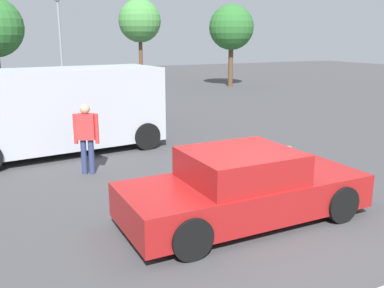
{
  "coord_description": "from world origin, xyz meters",
  "views": [
    {
      "loc": [
        -3.89,
        -5.68,
        3.05
      ],
      "look_at": [
        -0.03,
        2.04,
        0.9
      ],
      "focal_mm": 39.86,
      "sensor_mm": 36.0,
      "label": 1
    }
  ],
  "objects_px": {
    "dog": "(288,154)",
    "light_post_far": "(59,24)",
    "suv_dark": "(50,99)",
    "sedan_foreground": "(243,188)",
    "pedestrian": "(86,133)",
    "van_white": "(61,108)"
  },
  "relations": [
    {
      "from": "pedestrian",
      "to": "light_post_far",
      "type": "height_order",
      "value": "light_post_far"
    },
    {
      "from": "van_white",
      "to": "light_post_far",
      "type": "height_order",
      "value": "light_post_far"
    },
    {
      "from": "suv_dark",
      "to": "pedestrian",
      "type": "relative_size",
      "value": 3.14
    },
    {
      "from": "dog",
      "to": "van_white",
      "type": "distance_m",
      "value": 6.13
    },
    {
      "from": "dog",
      "to": "suv_dark",
      "type": "distance_m",
      "value": 8.74
    },
    {
      "from": "dog",
      "to": "sedan_foreground",
      "type": "bearing_deg",
      "value": 167.23
    },
    {
      "from": "van_white",
      "to": "pedestrian",
      "type": "xyz_separation_m",
      "value": [
        0.15,
        -2.27,
        -0.26
      ]
    },
    {
      "from": "sedan_foreground",
      "to": "van_white",
      "type": "distance_m",
      "value": 6.36
    },
    {
      "from": "dog",
      "to": "pedestrian",
      "type": "distance_m",
      "value": 4.89
    },
    {
      "from": "sedan_foreground",
      "to": "light_post_far",
      "type": "height_order",
      "value": "light_post_far"
    },
    {
      "from": "van_white",
      "to": "pedestrian",
      "type": "bearing_deg",
      "value": -91.91
    },
    {
      "from": "dog",
      "to": "suv_dark",
      "type": "xyz_separation_m",
      "value": [
        -4.47,
        7.48,
        0.73
      ]
    },
    {
      "from": "dog",
      "to": "light_post_far",
      "type": "bearing_deg",
      "value": 44.94
    },
    {
      "from": "dog",
      "to": "van_white",
      "type": "bearing_deg",
      "value": 90.1
    },
    {
      "from": "dog",
      "to": "suv_dark",
      "type": "relative_size",
      "value": 0.11
    },
    {
      "from": "van_white",
      "to": "light_post_far",
      "type": "bearing_deg",
      "value": 73.9
    },
    {
      "from": "van_white",
      "to": "dog",
      "type": "bearing_deg",
      "value": -44.1
    },
    {
      "from": "sedan_foreground",
      "to": "pedestrian",
      "type": "height_order",
      "value": "pedestrian"
    },
    {
      "from": "van_white",
      "to": "suv_dark",
      "type": "xyz_separation_m",
      "value": [
        0.29,
        3.72,
        -0.23
      ]
    },
    {
      "from": "sedan_foreground",
      "to": "pedestrian",
      "type": "relative_size",
      "value": 2.62
    },
    {
      "from": "van_white",
      "to": "light_post_far",
      "type": "distance_m",
      "value": 15.05
    },
    {
      "from": "suv_dark",
      "to": "dog",
      "type": "bearing_deg",
      "value": -48.41
    }
  ]
}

